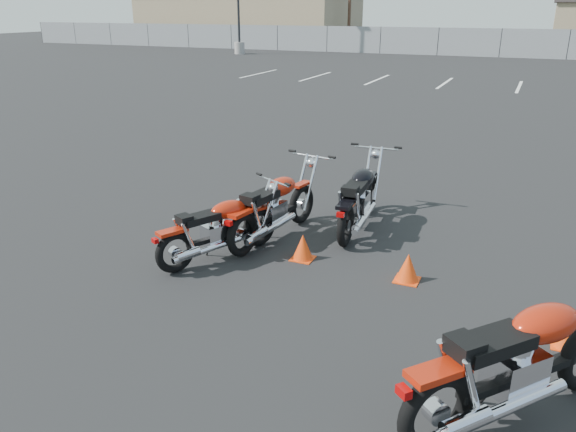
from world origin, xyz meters
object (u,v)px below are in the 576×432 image
at_px(motorcycle_rear_red, 522,361).
at_px(motorcycle_front_red, 219,229).
at_px(motorcycle_third_red, 274,207).
at_px(motorcycle_second_black, 360,198).

bearing_deg(motorcycle_rear_red, motorcycle_front_red, 155.61).
height_order(motorcycle_third_red, motorcycle_rear_red, motorcycle_rear_red).
bearing_deg(motorcycle_second_black, motorcycle_rear_red, -55.64).
xyz_separation_m(motorcycle_second_black, motorcycle_third_red, (-0.97, -0.87, -0.00)).
distance_m(motorcycle_second_black, motorcycle_rear_red, 4.19).
relative_size(motorcycle_second_black, motorcycle_third_red, 1.01).
distance_m(motorcycle_front_red, motorcycle_rear_red, 4.06).
relative_size(motorcycle_second_black, motorcycle_rear_red, 1.02).
bearing_deg(motorcycle_front_red, motorcycle_second_black, 53.33).
bearing_deg(motorcycle_second_black, motorcycle_third_red, -138.07).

